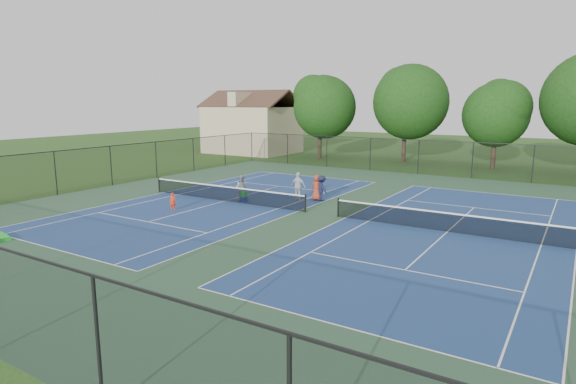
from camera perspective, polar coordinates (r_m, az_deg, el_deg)
The scene contains 16 objects.
ground at distance 27.34m, azimuth 3.98°, elevation -2.68°, with size 140.00×140.00×0.00m, color #234716.
court_pad at distance 27.34m, azimuth 3.98°, elevation -2.67°, with size 36.00×36.00×0.01m, color #2B4D35.
tennis_court_left at distance 31.13m, azimuth -7.48°, elevation -0.90°, with size 12.00×23.83×1.07m.
tennis_court_right at distance 24.93m, azimuth 18.38°, elevation -4.30°, with size 12.00×23.83×1.07m.
perimeter_fence at distance 27.01m, azimuth 4.02°, elevation 0.63°, with size 36.08×36.08×3.02m.
tree_back_a at distance 53.89m, azimuth 3.83°, elevation 10.41°, with size 6.80×6.80×9.15m.
tree_back_b at distance 52.17m, azimuth 13.81°, elevation 10.73°, with size 7.60×7.60×10.03m.
tree_back_c at distance 49.09m, azimuth 23.51°, elevation 8.87°, with size 6.00×6.00×8.40m.
clapboard_house at distance 60.16m, azimuth -4.25°, elevation 7.63°, with size 10.80×8.10×7.65m.
child_player at distance 28.96m, azimuth -13.50°, elevation -1.12°, with size 0.39×0.25×1.06m, color red.
instructor at distance 31.17m, azimuth -5.56°, elevation 0.52°, with size 0.80×0.63×1.65m, color gray.
bystander_a at distance 31.04m, azimuth 1.23°, elevation 0.68°, with size 1.07×0.45×1.82m, color silver.
bystander_b at distance 30.87m, azimuth 4.02°, elevation 0.45°, with size 1.07×0.62×1.66m, color #171932.
bystander_c at distance 31.12m, azimuth 3.45°, elevation 0.54°, with size 0.81×0.53×1.66m, color #9C361C.
ball_crate at distance 30.82m, azimuth -5.24°, elevation -0.86°, with size 0.35×0.31×0.31m, color navy.
ball_hopper at distance 30.75m, azimuth -5.25°, elevation -0.24°, with size 0.33×0.28×0.37m, color green.
Camera 1 is at (12.41, -23.52, 6.33)m, focal length 30.00 mm.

